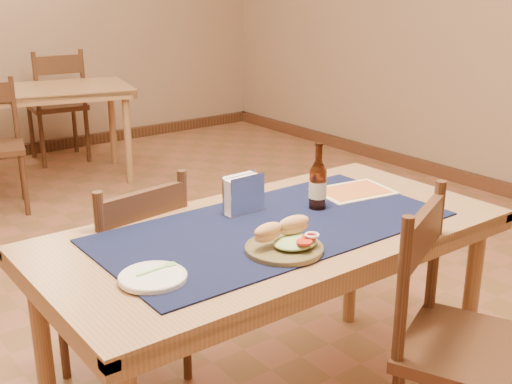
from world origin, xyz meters
TOP-DOWN VIEW (x-y plane):
  - room at (0.00, 0.00)m, footprint 6.04×7.04m
  - main_table at (0.00, -0.80)m, footprint 1.60×0.80m
  - placemat at (0.00, -0.80)m, footprint 1.20×0.60m
  - baseboard at (0.00, 0.00)m, footprint 6.00×7.00m
  - back_table at (0.30, 2.57)m, footprint 1.63×1.07m
  - chair_main_far at (-0.33, -0.31)m, footprint 0.46×0.46m
  - chair_main_near at (0.29, -1.38)m, footprint 0.57×0.57m
  - chair_back_far at (0.69, 3.07)m, footprint 0.50×0.50m
  - sandwich_plate at (-0.10, -0.98)m, footprint 0.24×0.24m
  - side_plate at (-0.52, -0.92)m, footprint 0.19×0.19m
  - fork at (-0.49, -0.89)m, footprint 0.13×0.02m
  - beer_bottle at (0.24, -0.76)m, footprint 0.06×0.06m
  - napkin_holder at (-0.00, -0.63)m, footprint 0.16×0.06m
  - menu_card at (0.48, -0.71)m, footprint 0.32×0.26m

SIDE VIEW (x-z plane):
  - baseboard at x=0.00m, z-range 0.00..0.10m
  - chair_main_far at x=-0.33m, z-range 0.02..0.91m
  - chair_main_near at x=0.29m, z-range 0.02..0.95m
  - chair_back_far at x=0.69m, z-range 0.02..1.00m
  - main_table at x=0.00m, z-range 0.29..1.04m
  - back_table at x=0.30m, z-range 0.29..1.04m
  - placemat at x=0.00m, z-range 0.75..0.76m
  - menu_card at x=0.48m, z-range 0.76..0.76m
  - side_plate at x=-0.52m, z-range 0.76..0.77m
  - fork at x=-0.49m, z-range 0.77..0.77m
  - sandwich_plate at x=-0.10m, z-range 0.73..0.83m
  - napkin_holder at x=0.00m, z-range 0.75..0.89m
  - beer_bottle at x=0.24m, z-range 0.72..0.97m
  - room at x=0.00m, z-range -0.02..2.82m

